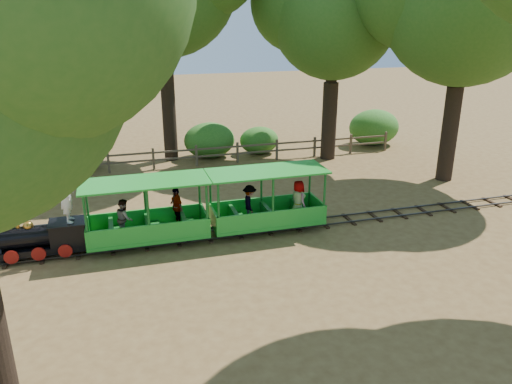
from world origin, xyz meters
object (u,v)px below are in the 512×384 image
object	(u,v)px
carriage_rear	(269,207)
fence	(217,152)
carriage_front	(148,219)
locomotive	(29,199)

from	to	relation	value
carriage_rear	fence	distance (m)	8.03
carriage_front	carriage_rear	distance (m)	3.90
carriage_front	fence	size ratio (longest dim) A/B	0.21
carriage_rear	fence	xyz separation A→B (m)	(-0.03, 8.02, -0.26)
carriage_rear	fence	world-z (taller)	carriage_rear
locomotive	fence	xyz separation A→B (m)	(7.14, 7.93, -1.25)
locomotive	carriage_front	bearing A→B (deg)	-0.73
locomotive	carriage_rear	distance (m)	7.24
carriage_rear	carriage_front	bearing A→B (deg)	179.25
carriage_front	fence	xyz separation A→B (m)	(3.87, 7.97, -0.25)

